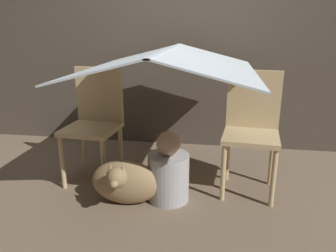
# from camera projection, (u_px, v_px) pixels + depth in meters

# --- Properties ---
(ground_plane) EXTENTS (8.80, 8.80, 0.00)m
(ground_plane) POSITION_uv_depth(u_px,v_px,m) (163.00, 200.00, 2.41)
(ground_plane) COLOR #7A6651
(wall_back) EXTENTS (7.00, 0.05, 2.50)m
(wall_back) POSITION_uv_depth(u_px,v_px,m) (184.00, 24.00, 3.24)
(wall_back) COLOR #4C4238
(wall_back) RESTS_ON ground_plane
(chair_left) EXTENTS (0.44, 0.44, 0.92)m
(chair_left) POSITION_uv_depth(u_px,v_px,m) (95.00, 119.00, 2.65)
(chair_left) COLOR #D1B27F
(chair_left) RESTS_ON ground_plane
(chair_right) EXTENTS (0.44, 0.44, 0.92)m
(chair_right) POSITION_uv_depth(u_px,v_px,m) (252.00, 126.00, 2.47)
(chair_right) COLOR #D1B27F
(chair_right) RESTS_ON ground_plane
(sheet_canopy) EXTENTS (1.24, 1.44, 0.17)m
(sheet_canopy) POSITION_uv_depth(u_px,v_px,m) (168.00, 60.00, 2.34)
(sheet_canopy) COLOR silver
(person_front) EXTENTS (0.30, 0.30, 0.53)m
(person_front) POSITION_uv_depth(u_px,v_px,m) (169.00, 173.00, 2.38)
(person_front) COLOR #B2B2B7
(person_front) RESTS_ON ground_plane
(dog) EXTENTS (0.50, 0.39, 0.38)m
(dog) POSITION_uv_depth(u_px,v_px,m) (125.00, 182.00, 2.32)
(dog) COLOR #9E7F56
(dog) RESTS_ON ground_plane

